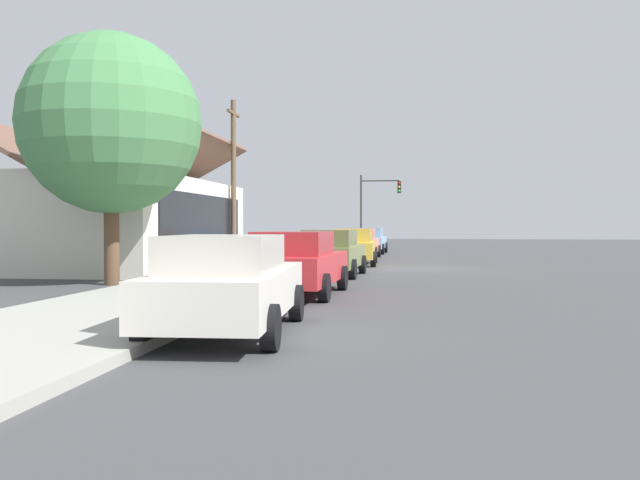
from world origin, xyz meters
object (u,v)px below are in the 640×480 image
at_px(car_ivory, 228,284).
at_px(car_coral, 359,243).
at_px(car_skyblue, 369,240).
at_px(car_olive, 331,252).
at_px(car_cherry, 296,263).
at_px(fire_hydrant_red, 328,251).
at_px(utility_pole_wooden, 234,178).
at_px(traffic_light_main, 377,200).
at_px(shade_tree, 111,124).
at_px(car_mustard, 353,246).

bearing_deg(car_ivory, car_coral, -3.32).
bearing_deg(car_skyblue, car_olive, -178.56).
bearing_deg(car_ivory, car_olive, -3.72).
height_order(car_ivory, car_cherry, same).
distance_m(car_coral, fire_hydrant_red, 2.71).
bearing_deg(utility_pole_wooden, traffic_light_main, -19.70).
distance_m(shade_tree, fire_hydrant_red, 15.66).
bearing_deg(car_skyblue, car_mustard, -178.00).
xyz_separation_m(car_cherry, car_coral, (18.85, 0.02, 0.00)).
height_order(car_olive, car_coral, same).
height_order(utility_pole_wooden, fire_hydrant_red, utility_pole_wooden).
xyz_separation_m(car_cherry, car_olive, (6.40, -0.06, -0.00)).
distance_m(car_cherry, utility_pole_wooden, 14.93).
bearing_deg(car_cherry, car_olive, 1.39).
relative_size(car_coral, shade_tree, 0.66).
bearing_deg(utility_pole_wooden, car_skyblue, -25.13).
height_order(car_olive, traffic_light_main, traffic_light_main).
height_order(car_cherry, fire_hydrant_red, car_cherry).
bearing_deg(car_mustard, car_skyblue, -1.65).
relative_size(car_olive, car_coral, 0.92).
relative_size(car_skyblue, traffic_light_main, 0.88).
xyz_separation_m(shade_tree, utility_pole_wooden, (11.45, -0.48, -0.76)).
bearing_deg(utility_pole_wooden, car_cherry, -158.34).
bearing_deg(shade_tree, fire_hydrant_red, -17.26).
xyz_separation_m(car_skyblue, shade_tree, (-23.02, 5.91, 3.87)).
bearing_deg(car_olive, car_skyblue, 2.36).
bearing_deg(car_mustard, car_ivory, 177.13).
distance_m(car_skyblue, traffic_light_main, 5.01).
xyz_separation_m(car_ivory, car_mustard, (18.99, -0.19, 0.00)).
xyz_separation_m(car_coral, fire_hydrant_red, (-2.32, 1.37, -0.32)).
height_order(shade_tree, traffic_light_main, shade_tree).
bearing_deg(car_coral, car_ivory, -179.66).
relative_size(car_ivory, car_skyblue, 1.06).
distance_m(car_ivory, fire_hydrant_red, 22.56).
height_order(car_olive, fire_hydrant_red, car_olive).
relative_size(car_skyblue, shade_tree, 0.63).
distance_m(shade_tree, utility_pole_wooden, 11.49).
bearing_deg(car_olive, shade_tree, 128.07).
height_order(car_skyblue, traffic_light_main, traffic_light_main).
xyz_separation_m(car_cherry, traffic_light_main, (29.37, -0.27, 2.67)).
relative_size(car_cherry, traffic_light_main, 0.91).
bearing_deg(traffic_light_main, car_ivory, 179.53).
distance_m(traffic_light_main, fire_hydrant_red, 13.29).
bearing_deg(car_skyblue, car_coral, -179.18).
bearing_deg(car_coral, traffic_light_main, -1.24).
distance_m(car_ivory, car_olive, 12.38).
distance_m(car_mustard, traffic_light_main, 16.59).
bearing_deg(traffic_light_main, car_olive, 179.49).
xyz_separation_m(car_ivory, car_skyblue, (31.12, -0.06, -0.00)).
bearing_deg(car_mustard, fire_hydrant_red, 21.63).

